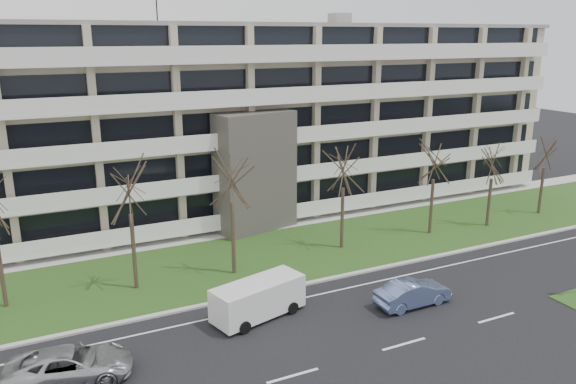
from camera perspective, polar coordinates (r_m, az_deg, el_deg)
ground at (r=28.63m, az=11.70°, el=-14.89°), size 160.00×160.00×0.00m
grass_verge at (r=38.57m, az=-0.08°, el=-6.19°), size 90.00×10.00×0.06m
curb at (r=34.49m, az=3.58°, el=-8.92°), size 90.00×0.35×0.12m
sidewalk at (r=43.27m, az=-3.25°, el=-3.72°), size 90.00×2.00×0.08m
lane_edge_line at (r=33.34m, az=4.85°, el=-9.96°), size 90.00×0.12×0.01m
apartment_building at (r=47.67m, az=-6.59°, el=7.41°), size 60.50×15.10×18.75m
silver_pickup at (r=26.88m, az=-21.28°, el=-16.07°), size 5.64×3.34×1.47m
blue_sedan at (r=32.07m, az=12.56°, el=-9.97°), size 4.40×1.58×1.44m
white_van at (r=30.02m, az=-2.95°, el=-10.48°), size 5.37×3.10×1.96m
tree_2 at (r=32.53m, az=-15.91°, el=0.80°), size 4.10×4.10×8.21m
tree_3 at (r=33.55m, az=-5.77°, el=1.83°), size 4.12×4.12×8.24m
tree_4 at (r=37.87m, az=5.67°, el=2.88°), size 3.89×3.89×7.79m
tree_5 at (r=42.05m, az=14.69°, el=3.40°), size 3.74×3.74×7.49m
tree_6 at (r=45.19m, az=20.13°, el=3.07°), size 3.39×3.39×6.78m
tree_7 at (r=50.04m, az=24.76°, el=3.95°), size 3.51×3.51×7.02m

